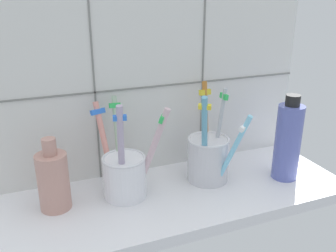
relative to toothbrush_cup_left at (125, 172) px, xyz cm
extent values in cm
cube|color=silver|center=(8.02, -2.74, -5.63)|extent=(64.00, 22.00, 2.00)
cube|color=silver|center=(8.02, 9.26, 15.87)|extent=(64.00, 2.00, 45.00)
cube|color=gray|center=(-2.64, 8.16, 15.87)|extent=(0.30, 0.20, 45.00)
cube|color=gray|center=(18.69, 8.16, 15.87)|extent=(0.30, 0.20, 45.00)
cube|color=gray|center=(8.02, 8.16, 12.30)|extent=(64.00, 0.20, 0.30)
cylinder|color=white|center=(-0.06, -0.12, -1.01)|extent=(7.48, 7.48, 7.24)
torus|color=silver|center=(-0.06, -0.12, 2.61)|extent=(7.61, 7.61, 0.50)
cylinder|color=#AD9FBB|center=(-0.92, -2.00, 4.34)|extent=(1.67, 3.30, 17.26)
cube|color=blue|center=(-1.07, -2.75, 10.85)|extent=(2.25, 1.19, 0.91)
cylinder|color=#E49388|center=(-2.25, 3.97, 3.48)|extent=(2.87, 5.72, 15.71)
cube|color=blue|center=(-2.84, 5.64, 9.52)|extent=(2.75, 1.88, 1.11)
cylinder|color=#A0BCA0|center=(-0.03, 3.68, 3.85)|extent=(1.61, 5.89, 16.42)
cube|color=green|center=(0.20, 5.57, 10.31)|extent=(2.10, 1.32, 1.10)
cylinder|color=beige|center=(4.24, -2.01, 3.70)|extent=(6.20, 4.44, 16.21)
cube|color=green|center=(5.99, -3.11, 9.85)|extent=(1.99, 2.35, 1.33)
cylinder|color=silver|center=(16.11, -0.12, -0.54)|extent=(7.74, 7.74, 8.17)
torus|color=silver|center=(16.11, -0.12, 3.55)|extent=(7.86, 7.86, 0.50)
cylinder|color=#BC712D|center=(17.37, 3.54, 4.53)|extent=(1.14, 3.20, 17.64)
cube|color=yellow|center=(17.32, 4.35, 11.27)|extent=(2.30, 1.03, 1.11)
cylinder|color=#5CA3C1|center=(13.85, -2.81, 4.56)|extent=(4.44, 5.99, 17.88)
cube|color=yellow|center=(12.68, -4.59, 11.58)|extent=(2.25, 1.91, 0.98)
cylinder|color=#81CFF1|center=(18.09, -5.21, 2.91)|extent=(4.14, 5.92, 14.59)
cube|color=white|center=(19.06, -6.76, 7.80)|extent=(2.65, 2.17, 1.07)
cylinder|color=#B5BAC1|center=(18.29, 0.31, 4.30)|extent=(2.79, 0.85, 17.13)
cube|color=green|center=(19.08, 0.29, 11.35)|extent=(0.80, 2.15, 1.03)
cylinder|color=tan|center=(-11.75, 0.50, 0.20)|extent=(5.06, 5.06, 9.65)
cylinder|color=tan|center=(-11.75, 0.50, 6.40)|extent=(2.23, 2.23, 2.76)
cylinder|color=#5B65B6|center=(30.22, -4.91, 2.58)|extent=(4.82, 4.82, 14.42)
cylinder|color=black|center=(30.22, -4.91, 10.79)|extent=(2.65, 2.65, 2.00)
camera|label=1|loc=(-13.97, -55.00, 29.53)|focal=39.14mm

